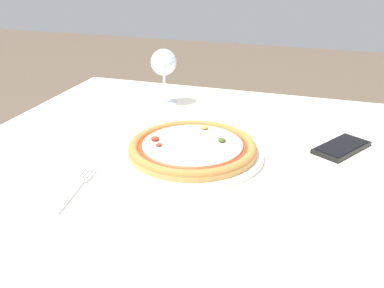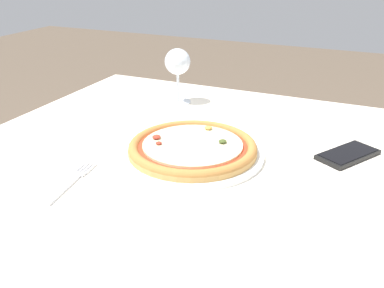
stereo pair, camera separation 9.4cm
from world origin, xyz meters
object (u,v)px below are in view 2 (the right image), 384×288
dining_table (250,202)px  pizza_plate (192,149)px  wine_glass_far_left (178,64)px  fork (72,181)px  cell_phone (348,154)px

dining_table → pizza_plate: bearing=-178.6°
dining_table → wine_glass_far_left: bearing=136.0°
pizza_plate → fork: (-0.17, -0.20, -0.01)m
pizza_plate → cell_phone: (0.32, 0.14, -0.01)m
fork → cell_phone: cell_phone is taller
pizza_plate → cell_phone: pizza_plate is taller
cell_phone → pizza_plate: bearing=-156.4°
dining_table → pizza_plate: pizza_plate is taller
dining_table → wine_glass_far_left: wine_glass_far_left is taller
pizza_plate → wine_glass_far_left: wine_glass_far_left is taller
fork → cell_phone: bearing=35.0°
dining_table → fork: 0.38m
cell_phone → fork: bearing=-145.0°
wine_glass_far_left → cell_phone: bearing=-19.7°
dining_table → fork: bearing=-146.2°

